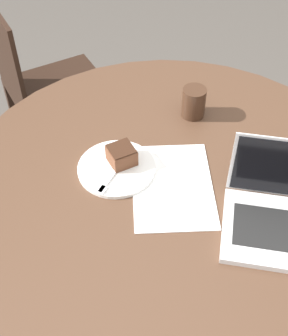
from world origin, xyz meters
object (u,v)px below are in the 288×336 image
(plate, at_px, (116,168))
(laptop, at_px, (282,216))
(chair, at_px, (45,92))
(coffee_glass, at_px, (194,102))

(plate, xyz_separation_m, laptop, (0.42, 0.24, 0.03))
(plate, bearing_deg, chair, 170.91)
(coffee_glass, xyz_separation_m, laptop, (0.48, -0.10, -0.01))
(coffee_glass, relative_size, laptop, 0.27)
(plate, bearing_deg, laptop, 30.36)
(laptop, bearing_deg, coffee_glass, -56.12)
(laptop, bearing_deg, plate, -14.15)
(chair, relative_size, plate, 4.00)
(laptop, bearing_deg, chair, -39.21)
(chair, relative_size, coffee_glass, 9.02)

